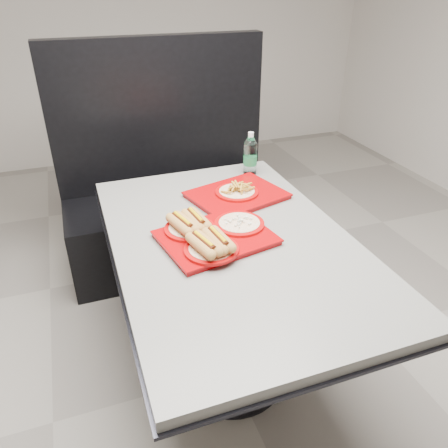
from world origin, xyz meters
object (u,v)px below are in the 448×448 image
object	(u,v)px
booth_bench	(170,199)
water_bottle	(250,156)
diner_table	(231,272)
tray_far	(237,193)
tray_near	(211,234)

from	to	relation	value
booth_bench	water_bottle	distance (m)	0.76
diner_table	booth_bench	size ratio (longest dim) A/B	1.05
diner_table	water_bottle	bearing A→B (deg)	60.97
booth_bench	water_bottle	xyz separation A→B (m)	(0.31, -0.53, 0.44)
diner_table	water_bottle	size ratio (longest dim) A/B	6.49
tray_far	water_bottle	world-z (taller)	water_bottle
booth_bench	tray_near	world-z (taller)	booth_bench
booth_bench	water_bottle	world-z (taller)	booth_bench
diner_table	tray_far	bearing A→B (deg)	65.50
booth_bench	tray_far	distance (m)	0.87
tray_far	tray_near	bearing A→B (deg)	-125.54
booth_bench	water_bottle	bearing A→B (deg)	-59.62
tray_near	tray_far	distance (m)	0.39
tray_near	water_bottle	size ratio (longest dim) A/B	2.12
booth_bench	tray_far	xyz separation A→B (m)	(0.15, -0.77, 0.37)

